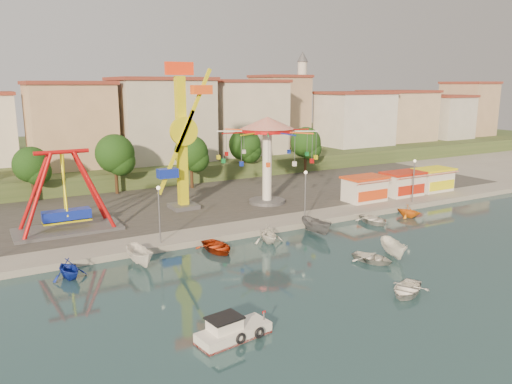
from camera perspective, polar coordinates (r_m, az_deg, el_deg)
ground at (r=39.20m, az=7.02°, el=-9.92°), size 200.00×200.00×0.00m
quay_deck at (r=94.64m, az=-16.03°, el=2.98°), size 200.00×100.00×0.60m
asphalt_pad at (r=64.45m, az=-9.10°, el=-0.58°), size 90.00×28.00×0.01m
hill_terrace at (r=99.29m, az=-16.78°, el=4.05°), size 200.00×60.00×3.00m
pirate_ship_ride at (r=51.69m, az=-21.00°, el=-0.12°), size 10.00×5.00×8.00m
kamikaze_tower at (r=57.00m, az=-8.21°, el=5.90°), size 4.98×3.10×16.50m
wave_swinger at (r=59.29m, az=1.29°, el=5.91°), size 11.60×11.60×10.40m
booth_left at (r=62.73m, az=12.31°, el=0.39°), size 5.40×3.78×3.08m
booth_mid at (r=67.18m, az=16.43°, el=0.95°), size 5.40×3.78×3.08m
booth_right at (r=71.32m, az=19.59°, el=1.37°), size 5.40×3.78×3.08m
lamp_post_1 at (r=45.69m, az=-10.97°, el=-2.73°), size 0.14×0.14×5.00m
lamp_post_2 at (r=52.83m, az=5.64°, el=-0.54°), size 0.14×0.14×5.00m
lamp_post_3 at (r=63.31m, az=17.54°, el=1.08°), size 0.14×0.14×5.00m
tree_1 at (r=66.12m, az=-24.31°, el=2.86°), size 4.35×4.35×6.80m
tree_2 at (r=67.25m, az=-15.83°, el=4.24°), size 5.02×5.02×7.85m
tree_3 at (r=69.02m, az=-7.43°, el=4.49°), size 4.68×4.68×7.32m
tree_4 at (r=75.95m, az=-1.29°, el=5.44°), size 4.86×4.86×7.60m
tree_5 at (r=79.69m, az=5.70°, el=5.67°), size 4.83×4.83×7.54m
building_2 at (r=82.27m, az=-20.23°, el=7.22°), size 11.95×9.28×11.23m
building_3 at (r=82.78m, az=-10.30°, el=7.09°), size 12.59×10.50×9.20m
building_4 at (r=91.20m, az=-2.97°, el=7.74°), size 10.75×9.23×9.24m
building_5 at (r=96.30m, az=4.69°, el=8.54°), size 12.77×10.96×11.21m
building_6 at (r=102.19m, az=10.72°, el=8.90°), size 8.23×8.98×12.36m
building_7 at (r=113.88m, az=13.67°, el=8.18°), size 11.59×10.93×8.76m
building_8 at (r=119.47m, az=20.80°, el=8.83°), size 12.84×9.28×12.58m
building_9 at (r=131.88m, az=23.62°, el=8.12°), size 12.95×9.17×9.21m
minaret at (r=101.21m, az=5.26°, el=10.94°), size 2.80×2.80×18.00m
cabin_motorboat at (r=30.52m, az=-2.78°, el=-15.70°), size 4.71×2.35×1.59m
rowboat_a at (r=43.51m, az=13.18°, el=-7.36°), size 3.59×4.23×0.74m
rowboat_b at (r=37.78m, az=16.83°, el=-10.60°), size 4.59×4.14×0.78m
skiff at (r=45.06m, az=15.47°, el=-6.26°), size 2.85×4.26×1.54m
moored_boat_1 at (r=41.50m, az=-20.62°, el=-8.18°), size 3.25×3.56×1.60m
moored_boat_2 at (r=42.61m, az=-13.10°, el=-7.15°), size 1.81×4.28×1.62m
moored_boat_3 at (r=45.09m, az=-4.44°, el=-6.28°), size 3.25×4.38×0.87m
moored_boat_4 at (r=47.36m, az=1.40°, el=-4.79°), size 3.23×3.61×1.71m
moored_boat_5 at (r=50.43m, az=6.93°, el=-3.88°), size 1.75×4.25×1.62m
moored_boat_6 at (r=55.30m, az=13.30°, el=-3.10°), size 3.11×4.17×0.83m
moored_boat_7 at (r=58.84m, az=17.05°, el=-2.07°), size 3.09×3.36×1.48m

